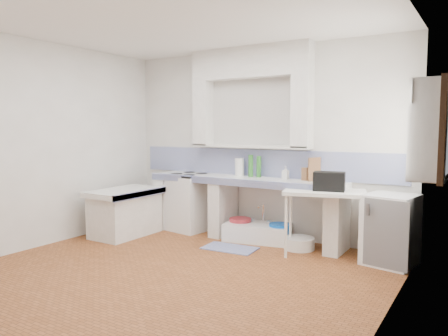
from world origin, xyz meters
The scene contains 36 objects.
floor centered at (0.00, 0.00, 0.00)m, with size 4.50×4.50×0.00m, color brown.
ceiling centered at (0.00, 0.00, 2.80)m, with size 4.50×4.50×0.00m, color white.
wall_back centered at (0.00, 2.00, 1.40)m, with size 4.50×4.50×0.00m, color white.
wall_front centered at (0.00, -2.00, 1.40)m, with size 4.50×4.50×0.00m, color white.
wall_left centered at (-2.25, 0.00, 1.40)m, with size 4.50×4.50×0.00m, color white.
wall_right centered at (2.25, 0.00, 1.40)m, with size 4.50×4.50×0.00m, color white.
alcove_mass centered at (-0.10, 1.88, 2.58)m, with size 1.90×0.25×0.45m, color white.
window_frame centered at (2.42, 1.20, 1.60)m, with size 0.35×0.86×1.06m, color #382211.
lace_valance centered at (2.28, 1.20, 1.98)m, with size 0.01×0.84×0.24m, color white.
counter_slab centered at (-0.10, 1.70, 0.86)m, with size 3.00×0.60×0.08m, color white.
counter_lip centered at (-0.10, 1.42, 0.86)m, with size 3.00×0.04×0.10m, color navy.
counter_pier_left centered at (-1.50, 1.70, 0.41)m, with size 0.20×0.55×0.82m, color white.
counter_pier_mid centered at (-0.45, 1.70, 0.41)m, with size 0.20×0.55×0.82m, color white.
counter_pier_right centered at (1.30, 1.70, 0.41)m, with size 0.20×0.55×0.82m, color white.
peninsula_top centered at (-1.70, 0.90, 0.66)m, with size 0.70×1.10×0.08m, color white.
peninsula_base centered at (-1.70, 0.90, 0.31)m, with size 0.60×1.00×0.62m, color white.
peninsula_lip centered at (-1.37, 0.90, 0.66)m, with size 0.04×1.10×0.10m, color navy.
backsplash centered at (0.00, 1.99, 1.10)m, with size 4.27×0.03×0.40m, color navy.
stove centered at (-1.08, 1.70, 0.43)m, with size 0.61×0.59×0.86m, color white.
sink centered at (0.15, 1.67, 0.11)m, with size 0.92×0.50×0.22m, color white.
side_table centered at (1.20, 1.47, 0.42)m, with size 1.00×0.56×0.04m, color white.
fridge centered at (1.99, 1.54, 0.42)m, with size 0.54×0.54×0.84m, color white.
bucket_red centered at (-0.12, 1.65, 0.15)m, with size 0.32×0.32×0.30m, color #AD2933.
bucket_orange centered at (0.24, 1.67, 0.12)m, with size 0.26×0.26×0.24m, color #C9642F.
bucket_blue centered at (0.50, 1.68, 0.14)m, with size 0.30×0.30×0.29m, color blue.
basin_white centered at (0.83, 1.58, 0.08)m, with size 0.41×0.41×0.16m, color white.
water_bottle_a centered at (-0.02, 1.81, 0.14)m, with size 0.07×0.07×0.28m, color silver.
water_bottle_b centered at (0.25, 1.85, 0.14)m, with size 0.07×0.07×0.27m, color silver.
black_bag centered at (1.26, 1.47, 0.96)m, with size 0.38×0.22×0.24m, color black.
green_bottle_a centered at (-0.05, 1.83, 1.06)m, with size 0.07×0.07×0.33m, color #2D7328.
green_bottle_b centered at (0.07, 1.85, 1.06)m, with size 0.07×0.07×0.31m, color #2D7328.
knife_block centered at (0.80, 1.85, 0.99)m, with size 0.09×0.07×0.18m, color #8D5E38.
cutting_board centered at (0.92, 1.85, 1.06)m, with size 0.02×0.24×0.32m, color #8D5E38.
paper_towel centered at (-0.25, 1.85, 1.03)m, with size 0.13×0.13×0.27m, color white.
soap_bottle centered at (0.51, 1.82, 0.99)m, with size 0.09×0.09×0.19m, color white.
rug centered at (0.03, 1.10, 0.01)m, with size 0.71×0.41×0.01m, color #30388E.
Camera 1 is at (2.96, -3.75, 1.62)m, focal length 34.48 mm.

